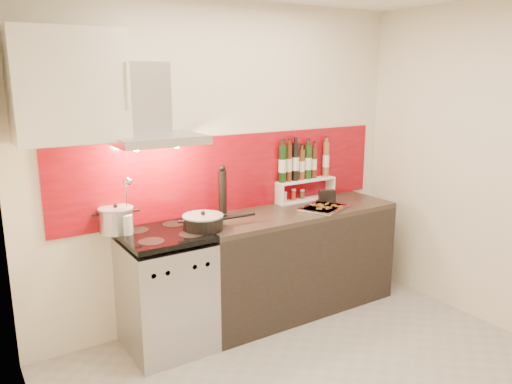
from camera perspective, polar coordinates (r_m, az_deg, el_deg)
back_wall at (r=4.14m, az=-3.36°, el=3.22°), size 3.40×0.02×2.60m
left_wall at (r=2.30m, az=-23.76°, el=-6.19°), size 0.02×2.80×2.60m
right_wall at (r=4.34m, az=26.65°, el=2.28°), size 0.02×2.80×2.60m
backsplash at (r=4.17m, az=-2.66°, el=2.18°), size 3.00×0.02×0.64m
range_stove at (r=3.84m, az=-10.20°, el=-11.23°), size 0.60×0.60×0.91m
counter at (r=4.40m, az=4.48°, el=-7.72°), size 1.80×0.60×0.90m
range_hood at (r=3.65m, az=-11.91°, el=8.61°), size 0.62×0.50×0.61m
upper_cabinet at (r=3.47m, az=-20.68°, el=11.26°), size 0.70×0.35×0.72m
stock_pot at (r=3.74m, az=-15.67°, el=-3.06°), size 0.25×0.25×0.22m
saute_pan at (r=3.71m, az=-5.98°, el=-3.40°), size 0.59×0.30×0.14m
utensil_jar at (r=3.65m, az=-14.59°, el=-2.93°), size 0.09×0.14×0.43m
pepper_mill at (r=4.01m, az=-3.84°, el=0.04°), size 0.07×0.07×0.43m
step_shelf at (r=4.53m, az=5.30°, el=2.29°), size 0.61×0.17×0.53m
caddy_box at (r=4.48m, az=8.11°, el=-0.57°), size 0.16×0.11×0.12m
baking_tray at (r=4.29m, az=7.73°, el=-1.78°), size 0.48×0.44×0.03m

